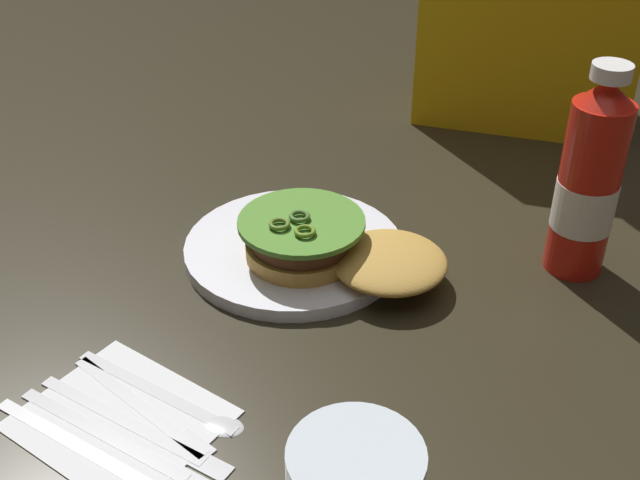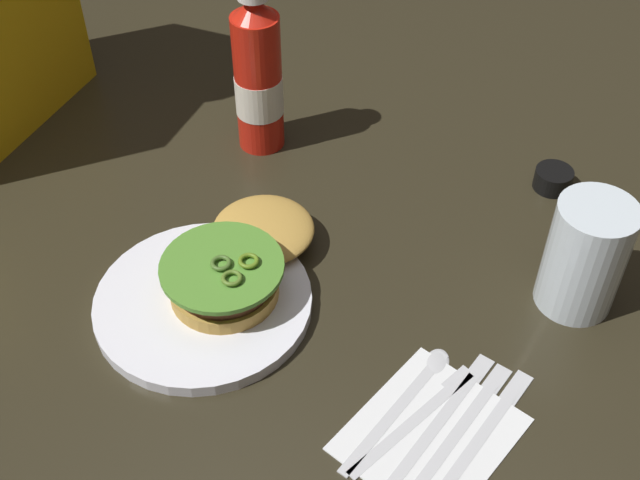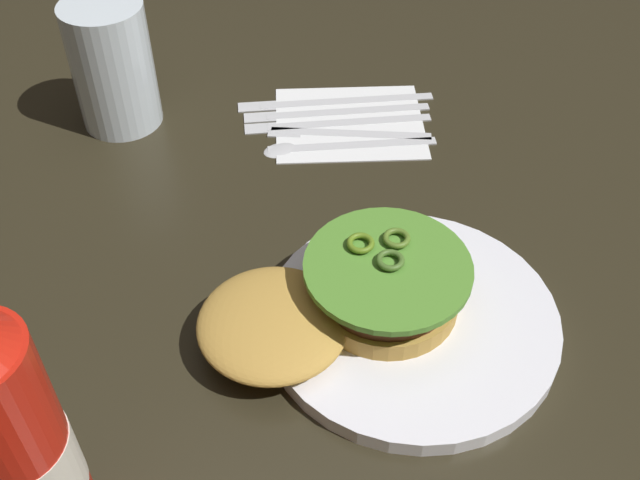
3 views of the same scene
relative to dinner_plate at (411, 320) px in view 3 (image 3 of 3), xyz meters
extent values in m
plane|color=black|center=(0.15, -0.14, -0.01)|extent=(3.00, 3.00, 0.00)
cylinder|color=white|center=(0.00, 0.00, 0.00)|extent=(0.24, 0.24, 0.02)
cylinder|color=#B88B3C|center=(0.02, -0.02, 0.02)|extent=(0.12, 0.12, 0.02)
cylinder|color=#512D19|center=(0.02, -0.02, 0.03)|extent=(0.11, 0.11, 0.02)
cylinder|color=red|center=(0.02, -0.02, 0.04)|extent=(0.10, 0.10, 0.01)
cylinder|color=#4E872C|center=(0.02, -0.02, 0.05)|extent=(0.14, 0.14, 0.01)
torus|color=#507124|center=(0.00, -0.04, 0.06)|extent=(0.02, 0.02, 0.01)
torus|color=#577B1C|center=(0.03, -0.05, 0.06)|extent=(0.02, 0.02, 0.01)
torus|color=#426526|center=(0.01, -0.02, 0.06)|extent=(0.02, 0.02, 0.01)
ellipsoid|color=#B88B3C|center=(0.11, -0.02, 0.02)|extent=(0.12, 0.12, 0.03)
cylinder|color=red|center=(0.30, 0.07, 0.09)|extent=(0.06, 0.06, 0.19)
cylinder|color=white|center=(0.30, 0.07, 0.07)|extent=(0.06, 0.06, 0.05)
cylinder|color=silver|center=(0.17, -0.38, 0.06)|extent=(0.09, 0.09, 0.14)
cube|color=white|center=(-0.06, -0.28, -0.01)|extent=(0.20, 0.18, 0.00)
cube|color=silver|center=(-0.08, -0.32, 0.00)|extent=(0.20, 0.06, 0.00)
cube|color=silver|center=(0.01, -0.35, 0.00)|extent=(0.08, 0.04, 0.00)
cube|color=silver|center=(-0.07, -0.30, 0.00)|extent=(0.18, 0.06, 0.00)
cube|color=silver|center=(0.01, -0.32, 0.00)|extent=(0.08, 0.04, 0.00)
cube|color=silver|center=(-0.06, -0.28, 0.00)|extent=(0.18, 0.06, 0.00)
cube|color=silver|center=(0.01, -0.30, 0.00)|extent=(0.08, 0.04, 0.00)
cube|color=silver|center=(-0.06, -0.26, 0.00)|extent=(0.16, 0.08, 0.00)
cube|color=silver|center=(0.01, -0.29, 0.00)|extent=(0.04, 0.04, 0.00)
cube|color=silver|center=(-0.05, -0.24, 0.00)|extent=(0.18, 0.06, 0.00)
ellipsoid|color=silver|center=(0.02, -0.27, 0.00)|extent=(0.04, 0.03, 0.00)
camera|label=1|loc=(0.25, -0.71, 0.50)|focal=45.24mm
camera|label=2|loc=(-0.51, -0.35, 0.69)|focal=45.53mm
camera|label=3|loc=(0.22, 0.35, 0.49)|focal=42.65mm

